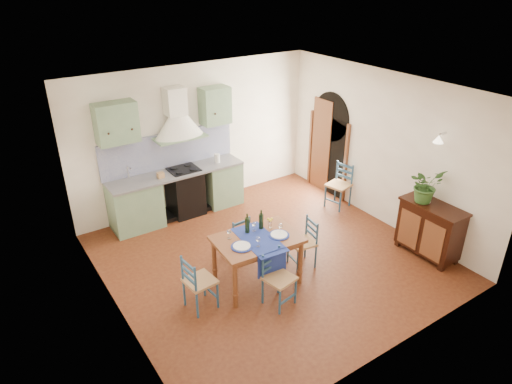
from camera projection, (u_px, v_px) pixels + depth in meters
floor at (269, 258)px, 7.60m from camera, size 5.00×5.00×0.00m
back_wall at (180, 162)px, 8.61m from camera, size 5.00×0.96×2.80m
right_wall at (371, 148)px, 8.45m from camera, size 0.26×5.00×2.80m
left_wall at (109, 229)px, 5.74m from camera, size 0.04×5.00×2.80m
ceiling at (272, 91)px, 6.35m from camera, size 5.00×5.00×0.01m
dining_table at (258, 243)px, 6.72m from camera, size 1.31×1.00×1.11m
chair_near at (278, 278)px, 6.42m from camera, size 0.46×0.46×0.83m
chair_far at (237, 237)px, 7.43m from camera, size 0.39×0.39×0.79m
chair_left at (198, 282)px, 6.32m from camera, size 0.43×0.43×0.85m
chair_right at (304, 242)px, 7.26m from camera, size 0.43×0.43×0.81m
chair_spare at (340, 185)px, 9.06m from camera, size 0.50×0.50×0.89m
sideboard at (430, 228)px, 7.49m from camera, size 0.50×1.05×0.94m
potted_plant at (426, 185)px, 7.29m from camera, size 0.58×0.52×0.58m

